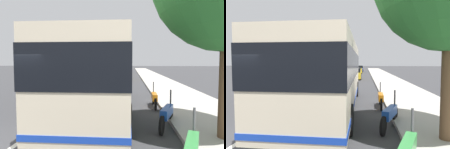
# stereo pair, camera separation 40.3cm
# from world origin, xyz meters

# --- Properties ---
(ground_plane) EXTENTS (220.00, 220.00, 0.00)m
(ground_plane) POSITION_xyz_m (0.00, 0.00, 0.00)
(ground_plane) COLOR #38383A
(sidewalk_curb) EXTENTS (110.00, 3.60, 0.14)m
(sidewalk_curb) POSITION_xyz_m (10.00, -6.50, 0.07)
(sidewalk_curb) COLOR #B2ADA3
(sidewalk_curb) RESTS_ON ground
(lane_divider_line) EXTENTS (110.00, 0.16, 0.01)m
(lane_divider_line) POSITION_xyz_m (10.00, 0.00, 0.00)
(lane_divider_line) COLOR silver
(lane_divider_line) RESTS_ON ground
(coach_bus) EXTENTS (11.59, 2.75, 3.23)m
(coach_bus) POSITION_xyz_m (4.79, -1.88, 1.84)
(coach_bus) COLOR beige
(coach_bus) RESTS_ON ground
(motorcycle_nearest_curb) EXTENTS (2.24, 0.89, 1.26)m
(motorcycle_nearest_curb) POSITION_xyz_m (1.99, -4.51, 0.47)
(motorcycle_nearest_curb) COLOR black
(motorcycle_nearest_curb) RESTS_ON ground
(motorcycle_mid_row) EXTENTS (2.10, 0.28, 1.25)m
(motorcycle_mid_row) POSITION_xyz_m (5.23, -4.43, 0.46)
(motorcycle_mid_row) COLOR black
(motorcycle_mid_row) RESTS_ON ground
(car_oncoming) EXTENTS (4.38, 1.90, 1.51)m
(car_oncoming) POSITION_xyz_m (22.13, -2.25, 0.72)
(car_oncoming) COLOR gold
(car_oncoming) RESTS_ON ground
(car_side_street) EXTENTS (4.63, 1.92, 1.57)m
(car_side_street) POSITION_xyz_m (36.36, -2.21, 0.75)
(car_side_street) COLOR gold
(car_side_street) RESTS_ON ground
(car_behind_bus) EXTENTS (4.20, 2.16, 1.43)m
(car_behind_bus) POSITION_xyz_m (27.23, -1.67, 0.68)
(car_behind_bus) COLOR silver
(car_behind_bus) RESTS_ON ground
(car_ahead_same_lane) EXTENTS (4.05, 1.84, 1.46)m
(car_ahead_same_lane) POSITION_xyz_m (42.36, -2.40, 0.68)
(car_ahead_same_lane) COLOR navy
(car_ahead_same_lane) RESTS_ON ground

